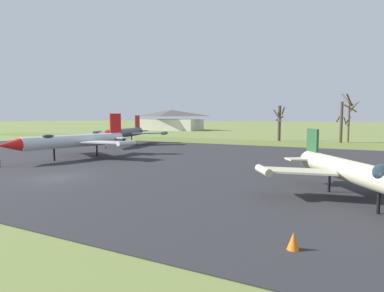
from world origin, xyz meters
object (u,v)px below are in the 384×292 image
(info_placard_front_right, at_px, (106,145))
(visitor_building, at_px, (171,120))
(jet_fighter_front_right, at_px, (124,133))
(jet_fighter_front_left, at_px, (74,141))
(jet_fighter_rear_center, at_px, (356,172))
(info_placard_front_left, at_px, (0,162))
(traffic_cone, at_px, (293,242))

(info_placard_front_right, height_order, visitor_building, visitor_building)
(jet_fighter_front_right, distance_m, info_placard_front_right, 7.06)
(jet_fighter_front_left, bearing_deg, jet_fighter_rear_center, -13.13)
(jet_fighter_front_left, relative_size, info_placard_front_left, 16.91)
(traffic_cone, bearing_deg, visitor_building, 123.40)
(info_placard_front_left, relative_size, traffic_cone, 1.32)
(info_placard_front_left, height_order, info_placard_front_right, info_placard_front_right)
(info_placard_front_left, relative_size, visitor_building, 0.04)
(jet_fighter_rear_center, distance_m, traffic_cone, 8.43)
(jet_fighter_front_right, bearing_deg, jet_fighter_rear_center, -33.43)
(info_placard_front_right, bearing_deg, visitor_building, 113.09)
(info_placard_front_left, distance_m, traffic_cone, 29.25)
(jet_fighter_front_right, height_order, info_placard_front_right, jet_fighter_front_right)
(jet_fighter_front_left, xyz_separation_m, visitor_building, (-31.78, 74.52, 1.47))
(jet_fighter_front_right, relative_size, jet_fighter_rear_center, 1.33)
(info_placard_front_right, xyz_separation_m, traffic_cone, (31.36, -24.70, -0.27))
(jet_fighter_front_left, bearing_deg, traffic_cone, -28.69)
(visitor_building, bearing_deg, jet_fighter_rear_center, -53.20)
(jet_fighter_front_left, xyz_separation_m, info_placard_front_right, (-4.21, 9.84, -1.51))
(jet_fighter_front_left, xyz_separation_m, traffic_cone, (27.16, -14.86, -1.78))
(info_placard_front_right, distance_m, visitor_building, 70.38)
(info_placard_front_right, height_order, traffic_cone, info_placard_front_right)
(visitor_building, height_order, traffic_cone, visitor_building)
(info_placard_front_right, relative_size, traffic_cone, 1.41)
(info_placard_front_left, bearing_deg, info_placard_front_right, 99.39)
(jet_fighter_front_left, relative_size, jet_fighter_front_right, 0.98)
(jet_fighter_rear_center, xyz_separation_m, visitor_building, (-60.81, 81.29, 1.78))
(info_placard_front_left, xyz_separation_m, traffic_cone, (28.42, -6.91, -0.23))
(info_placard_front_right, xyz_separation_m, visitor_building, (-27.58, 64.68, 2.97))
(jet_fighter_rear_center, bearing_deg, traffic_cone, -103.03)
(jet_fighter_front_left, distance_m, info_placard_front_right, 10.80)
(jet_fighter_front_right, bearing_deg, visitor_building, 113.83)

